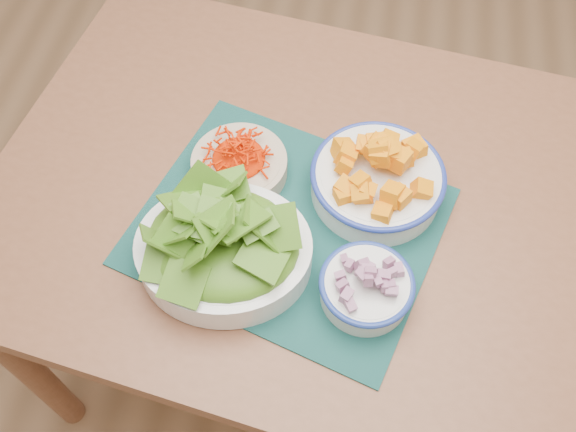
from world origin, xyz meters
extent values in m
plane|color=#9A6E4A|center=(0.00, 0.00, 0.00)|extent=(4.00, 4.00, 0.00)
cube|color=brown|center=(0.10, -0.13, 0.73)|extent=(1.39, 1.03, 0.04)
cylinder|color=brown|center=(-0.53, -0.41, 0.35)|extent=(0.06, 0.06, 0.71)
cylinder|color=brown|center=(-0.42, 0.31, 0.35)|extent=(0.06, 0.06, 0.71)
cube|color=#0B2C2B|center=(0.01, -0.21, 0.75)|extent=(0.59, 0.53, 0.00)
cylinder|color=#C4AD91|center=(-0.09, -0.11, 0.77)|extent=(0.23, 0.23, 0.04)
ellipsoid|color=#EC2E00|center=(-0.09, -0.11, 0.81)|extent=(0.15, 0.15, 0.03)
cylinder|color=white|center=(0.15, -0.11, 0.78)|extent=(0.27, 0.27, 0.06)
torus|color=#203396|center=(0.15, -0.11, 0.81)|extent=(0.24, 0.24, 0.01)
ellipsoid|color=orange|center=(0.15, -0.11, 0.84)|extent=(0.20, 0.20, 0.05)
ellipsoid|color=#2E6210|center=(-0.08, -0.29, 0.85)|extent=(0.25, 0.21, 0.07)
cylinder|color=silver|center=(0.15, -0.32, 0.78)|extent=(0.19, 0.19, 0.05)
torus|color=navy|center=(0.15, -0.32, 0.80)|extent=(0.15, 0.15, 0.01)
ellipsoid|color=maroon|center=(0.15, -0.32, 0.82)|extent=(0.13, 0.13, 0.03)
camera|label=1|loc=(0.10, -0.78, 1.71)|focal=40.00mm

